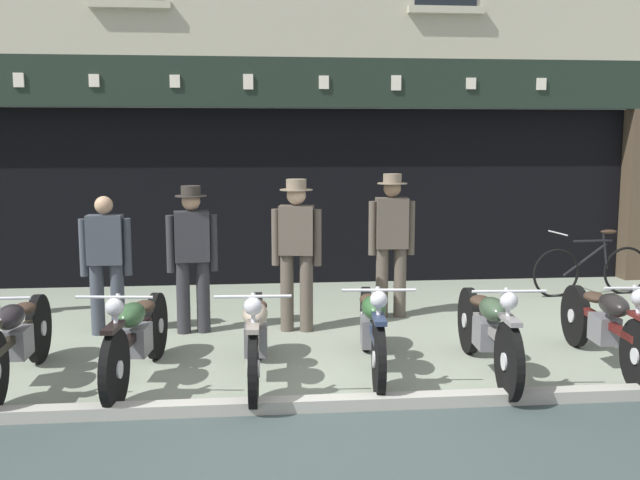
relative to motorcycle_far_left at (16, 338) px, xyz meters
The scene contains 14 objects.
ground 3.29m from the motorcycle_far_left, 36.25° to the right, with size 23.24×22.00×0.18m.
shop_facade 6.74m from the motorcycle_far_left, 66.65° to the left, with size 11.54×4.42×6.21m.
motorcycle_far_left is the anchor object (origin of this frame).
motorcycle_left 1.04m from the motorcycle_far_left, ahead, with size 0.62×2.04×0.92m.
motorcycle_center_left 2.09m from the motorcycle_far_left, ahead, with size 0.62×2.04×0.92m.
motorcycle_center 3.17m from the motorcycle_far_left, ahead, with size 0.62×2.06×0.92m.
motorcycle_center_right 4.21m from the motorcycle_far_left, ahead, with size 0.62×2.05×0.93m.
motorcycle_right 5.39m from the motorcycle_far_left, ahead, with size 0.62×2.08×0.91m.
salesman_left 1.78m from the motorcycle_far_left, 74.00° to the left, with size 0.56×0.24×1.54m.
shopkeeper_center 2.22m from the motorcycle_far_left, 49.14° to the left, with size 0.56×0.35×1.65m.
salesman_right 3.08m from the motorcycle_far_left, 31.79° to the left, with size 0.55×0.36×1.72m.
assistant_far_right 4.36m from the motorcycle_far_left, 29.67° to the left, with size 0.56×0.36×1.75m.
advert_board_near 6.18m from the motorcycle_far_left, 47.41° to the left, with size 0.78×0.03×1.02m.
leaning_bicycle 7.45m from the motorcycle_far_left, 24.50° to the left, with size 1.74×0.50×0.93m.
Camera 1 is at (-0.60, -5.54, 2.16)m, focal length 41.17 mm.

